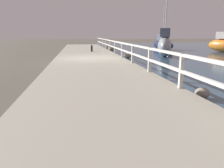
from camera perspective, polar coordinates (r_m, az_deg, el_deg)
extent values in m
plane|color=#4C473D|center=(13.73, -5.82, 5.60)|extent=(120.00, 120.00, 0.00)
cube|color=gray|center=(13.71, -5.83, 6.18)|extent=(4.29, 36.00, 0.28)
cube|color=silver|center=(6.23, 17.65, 3.23)|extent=(0.10, 0.10, 0.95)
cube|color=silver|center=(8.71, 9.77, 6.26)|extent=(0.10, 0.10, 0.95)
cube|color=silver|center=(11.29, 5.39, 7.89)|extent=(0.10, 0.10, 0.95)
cube|color=silver|center=(13.91, 2.64, 8.88)|extent=(0.10, 0.10, 0.95)
cube|color=silver|center=(16.56, 0.75, 9.55)|extent=(0.10, 0.10, 0.95)
cube|color=silver|center=(19.22, -0.62, 10.02)|extent=(0.10, 0.10, 0.95)
cube|color=silver|center=(21.89, -1.65, 10.38)|extent=(0.10, 0.10, 0.95)
cube|color=silver|center=(24.57, -2.47, 10.66)|extent=(0.10, 0.10, 0.95)
cube|color=silver|center=(27.26, -3.12, 10.88)|extent=(0.10, 0.10, 0.95)
cube|color=silver|center=(29.94, -3.66, 11.06)|extent=(0.10, 0.10, 0.95)
cube|color=silver|center=(13.89, 2.66, 10.67)|extent=(0.09, 32.50, 0.08)
cube|color=silver|center=(13.91, 2.64, 8.88)|extent=(0.09, 32.50, 0.08)
ellipsoid|color=gray|center=(16.16, 4.10, 7.47)|extent=(0.55, 0.50, 0.41)
ellipsoid|color=gray|center=(6.50, 22.50, -2.23)|extent=(0.41, 0.37, 0.31)
ellipsoid|color=gray|center=(22.41, -0.23, 9.18)|extent=(0.70, 0.63, 0.53)
ellipsoid|color=slate|center=(26.16, -0.98, 9.53)|extent=(0.47, 0.42, 0.35)
cylinder|color=black|center=(18.73, -5.32, 9.14)|extent=(0.16, 0.16, 0.46)
sphere|color=black|center=(18.71, -5.34, 9.92)|extent=(0.15, 0.15, 0.15)
ellipsoid|color=#192347|center=(25.60, 13.08, 9.90)|extent=(1.28, 5.18, 1.02)
cube|color=#4C566B|center=(25.57, 13.18, 11.78)|extent=(0.87, 1.48, 0.66)
cylinder|color=silver|center=(25.59, 13.35, 14.98)|extent=(0.09, 0.09, 3.52)
ellipsoid|color=gray|center=(17.91, 13.55, 9.49)|extent=(2.32, 3.56, 1.52)
cube|color=#4C566B|center=(17.88, 13.74, 12.94)|extent=(1.17, 1.44, 0.64)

